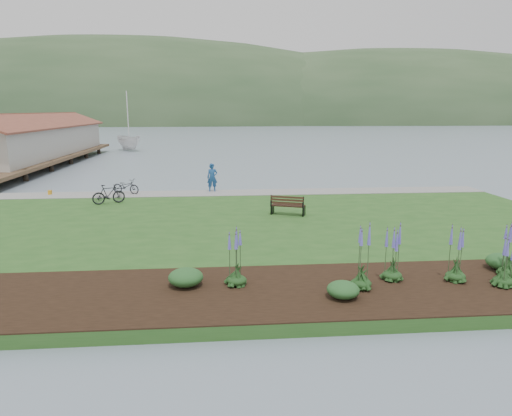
{
  "coord_description": "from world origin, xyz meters",
  "views": [
    {
      "loc": [
        -0.75,
        -22.65,
        5.77
      ],
      "look_at": [
        1.01,
        -2.06,
        1.3
      ],
      "focal_mm": 32.0,
      "sensor_mm": 36.0,
      "label": 1
    }
  ],
  "objects_px": {
    "park_bench": "(288,205)",
    "sailboat": "(130,151)",
    "person": "(212,175)",
    "bicycle_a": "(126,186)"
  },
  "relations": [
    {
      "from": "park_bench",
      "to": "sailboat",
      "type": "distance_m",
      "value": 46.86
    },
    {
      "from": "person",
      "to": "sailboat",
      "type": "bearing_deg",
      "value": 104.21
    },
    {
      "from": "bicycle_a",
      "to": "sailboat",
      "type": "xyz_separation_m",
      "value": [
        -6.53,
        37.03,
        -0.89
      ]
    },
    {
      "from": "person",
      "to": "bicycle_a",
      "type": "distance_m",
      "value": 5.65
    },
    {
      "from": "person",
      "to": "sailboat",
      "type": "distance_m",
      "value": 38.71
    },
    {
      "from": "park_bench",
      "to": "person",
      "type": "relative_size",
      "value": 0.84
    },
    {
      "from": "person",
      "to": "bicycle_a",
      "type": "height_order",
      "value": "person"
    },
    {
      "from": "person",
      "to": "park_bench",
      "type": "bearing_deg",
      "value": -65.59
    },
    {
      "from": "person",
      "to": "sailboat",
      "type": "relative_size",
      "value": 0.08
    },
    {
      "from": "sailboat",
      "to": "bicycle_a",
      "type": "bearing_deg",
      "value": -112.56
    }
  ]
}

